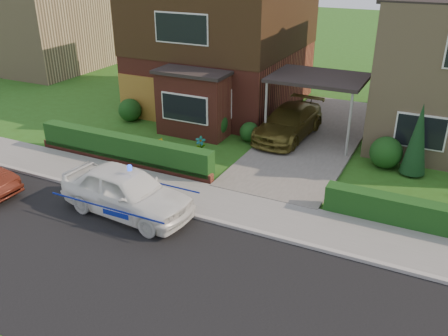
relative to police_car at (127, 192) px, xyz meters
The scene contains 21 objects.
ground 4.21m from the police_car, 35.35° to the right, with size 120.00×120.00×0.00m, color #285416.
road 4.21m from the police_car, 35.35° to the right, with size 60.00×6.00×0.02m, color black.
kerb 3.51m from the police_car, 10.88° to the left, with size 60.00×0.16×0.12m, color #9E9993.
sidewalk 3.85m from the police_car, 26.68° to the left, with size 60.00×2.00×0.10m, color slate.
driveway 9.27m from the police_car, 68.52° to the left, with size 3.80×12.00×0.12m, color #666059.
house_left 12.14m from the police_car, 101.78° to the left, with size 7.50×9.53×7.25m.
carport_link 9.40m from the police_car, 68.42° to the left, with size 3.80×3.00×2.77m.
garage_door 9.00m from the police_car, 122.76° to the left, with size 2.20×0.10×2.10m, color brown.
dwarf_wall 3.82m from the police_car, 129.80° to the left, with size 7.70×0.25×0.36m, color maroon.
hedge_left 3.96m from the police_car, 128.39° to the left, with size 7.50×0.55×0.90m, color #113612.
shrub_left_far 8.75m from the police_car, 125.78° to the left, with size 1.08×1.08×1.08m, color #113612.
shrub_left_mid 6.93m from the police_car, 95.10° to the left, with size 1.32×1.32×1.32m, color #113612.
shrub_left_near 7.27m from the police_car, 82.22° to the left, with size 0.84×0.84×0.84m, color #113612.
shrub_right_near 9.61m from the police_car, 46.76° to the left, with size 1.20×1.20×1.20m, color #113612.
conifer_a 10.20m from the police_car, 41.88° to the left, with size 0.90×0.90×2.60m, color black.
neighbour_left 21.55m from the police_car, 140.70° to the left, with size 6.50×7.00×5.20m, color tan.
police_car is the anchor object (origin of this frame).
driveway_car 8.51m from the police_car, 73.73° to the left, with size 1.83×4.49×1.30m, color brown.
potted_plant_a 4.94m from the police_car, 91.49° to the left, with size 0.41×0.28×0.79m, color gray.
potted_plant_b 4.21m from the police_car, 110.77° to the left, with size 0.47×0.38×0.86m, color gray.
potted_plant_c 6.77m from the police_car, 106.28° to the left, with size 0.46×0.46×0.82m, color gray.
Camera 1 is at (4.92, -7.76, 7.51)m, focal length 38.00 mm.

